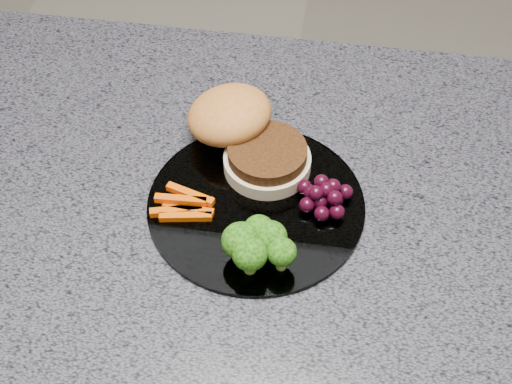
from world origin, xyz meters
TOP-DOWN VIEW (x-y plane):
  - island_cabinet at (0.00, 0.00)m, footprint 1.20×0.60m
  - countertop at (0.00, 0.00)m, footprint 1.20×0.60m
  - plate at (0.07, -0.03)m, footprint 0.26×0.26m
  - burger at (0.04, 0.06)m, footprint 0.20×0.19m
  - carrot_sticks at (-0.01, -0.05)m, footprint 0.08×0.05m
  - broccoli at (0.09, -0.11)m, footprint 0.08×0.07m
  - grape_bunch at (0.15, -0.02)m, footprint 0.07×0.06m

SIDE VIEW (x-z plane):
  - island_cabinet at x=0.00m, z-range 0.00..0.86m
  - countertop at x=0.00m, z-range 0.86..0.90m
  - plate at x=0.07m, z-range 0.90..0.91m
  - carrot_sticks at x=-0.01m, z-range 0.90..0.92m
  - grape_bunch at x=0.15m, z-range 0.90..0.94m
  - burger at x=0.04m, z-range 0.90..0.96m
  - broccoli at x=0.09m, z-range 0.91..0.96m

